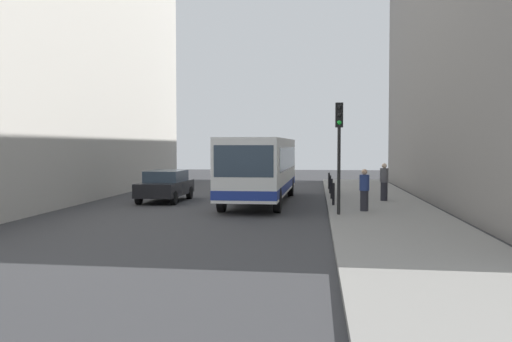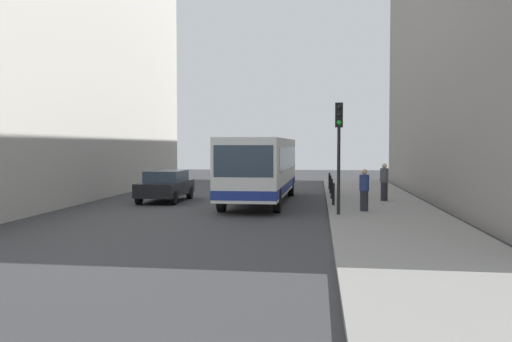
{
  "view_description": "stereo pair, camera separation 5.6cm",
  "coord_description": "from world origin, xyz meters",
  "views": [
    {
      "loc": [
        2.75,
        -23.92,
        2.7
      ],
      "look_at": [
        0.12,
        1.13,
        1.58
      ],
      "focal_mm": 40.91,
      "sensor_mm": 36.0,
      "label": 1
    },
    {
      "loc": [
        2.81,
        -23.91,
        2.7
      ],
      "look_at": [
        0.12,
        1.13,
        1.58
      ],
      "focal_mm": 40.91,
      "sensor_mm": 36.0,
      "label": 2
    }
  ],
  "objects": [
    {
      "name": "bus",
      "position": [
        0.14,
        3.23,
        1.73
      ],
      "size": [
        2.77,
        11.07,
        3.0
      ],
      "rotation": [
        0.0,
        0.0,
        3.12
      ],
      "color": "white",
      "rests_on": "ground"
    },
    {
      "name": "sidewalk",
      "position": [
        5.4,
        0.0,
        0.07
      ],
      "size": [
        4.4,
        40.0,
        0.15
      ],
      "primitive_type": "cube",
      "color": "gray",
      "rests_on": "ground"
    },
    {
      "name": "bollard_far",
      "position": [
        3.45,
        7.09,
        0.62
      ],
      "size": [
        0.11,
        0.11,
        0.95
      ],
      "primitive_type": "cylinder",
      "color": "black",
      "rests_on": "sidewalk"
    },
    {
      "name": "car_beside_bus",
      "position": [
        -4.48,
        3.36,
        0.78
      ],
      "size": [
        1.93,
        4.43,
        1.48
      ],
      "rotation": [
        0.0,
        0.0,
        3.12
      ],
      "color": "black",
      "rests_on": "ground"
    },
    {
      "name": "building_right",
      "position": [
        11.5,
        4.0,
        7.61
      ],
      "size": [
        7.0,
        32.0,
        15.22
      ],
      "primitive_type": "cube",
      "color": "gray",
      "rests_on": "ground"
    },
    {
      "name": "bollard_mid",
      "position": [
        3.45,
        4.04,
        0.62
      ],
      "size": [
        0.11,
        0.11,
        0.95
      ],
      "primitive_type": "cylinder",
      "color": "black",
      "rests_on": "sidewalk"
    },
    {
      "name": "building_left",
      "position": [
        -11.5,
        4.0,
        6.88
      ],
      "size": [
        7.0,
        32.0,
        13.76
      ],
      "primitive_type": "cube",
      "color": "#BCB7AD",
      "rests_on": "ground"
    },
    {
      "name": "bollard_near",
      "position": [
        3.45,
        0.99,
        0.62
      ],
      "size": [
        0.11,
        0.11,
        0.95
      ],
      "primitive_type": "cylinder",
      "color": "black",
      "rests_on": "sidewalk"
    },
    {
      "name": "ground_plane",
      "position": [
        0.0,
        0.0,
        0.0
      ],
      "size": [
        80.0,
        80.0,
        0.0
      ],
      "primitive_type": "plane",
      "color": "#38383A"
    },
    {
      "name": "traffic_light",
      "position": [
        3.55,
        -2.37,
        3.01
      ],
      "size": [
        0.28,
        0.33,
        4.1
      ],
      "color": "black",
      "rests_on": "sidewalk"
    },
    {
      "name": "pedestrian_mid_sidewalk",
      "position": [
        5.82,
        3.22,
        1.01
      ],
      "size": [
        0.38,
        0.38,
        1.72
      ],
      "rotation": [
        0.0,
        0.0,
        0.47
      ],
      "color": "#26262D",
      "rests_on": "sidewalk"
    },
    {
      "name": "bollard_farthest",
      "position": [
        3.45,
        10.13,
        0.62
      ],
      "size": [
        0.11,
        0.11,
        0.95
      ],
      "primitive_type": "cylinder",
      "color": "black",
      "rests_on": "sidewalk"
    },
    {
      "name": "pedestrian_near_signal",
      "position": [
        4.58,
        -1.13,
        0.96
      ],
      "size": [
        0.38,
        0.38,
        1.63
      ],
      "rotation": [
        0.0,
        0.0,
        3.81
      ],
      "color": "#26262D",
      "rests_on": "sidewalk"
    }
  ]
}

